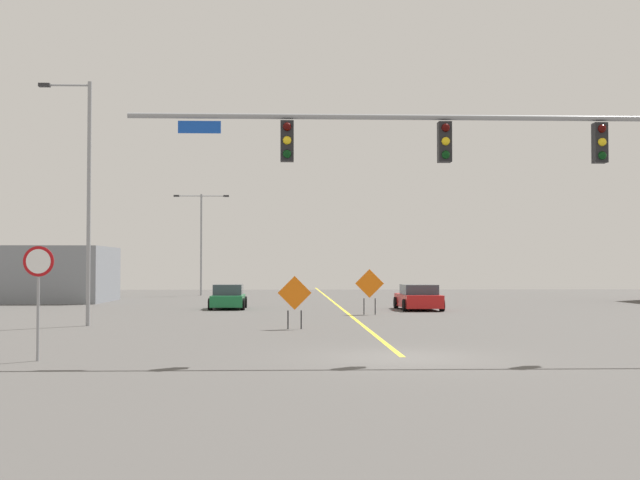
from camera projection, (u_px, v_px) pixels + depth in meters
ground at (403, 357)px, 21.77m from camera, size 126.94×126.94×0.00m
road_centre_stripe at (332, 301)px, 56.99m from camera, size 0.16×70.52×0.01m
traffic_signal_assembly at (523, 157)px, 22.04m from camera, size 16.49×0.44×6.69m
stop_sign at (38, 280)px, 20.97m from camera, size 0.76×0.07×2.85m
street_lamp_far_left at (201, 234)px, 68.27m from camera, size 4.45×0.24×8.19m
street_lamp_near_right at (85, 192)px, 33.39m from camera, size 2.08×0.24×9.67m
construction_sign_median_near at (370, 286)px, 41.06m from camera, size 1.39×0.29×2.21m
construction_sign_right_lane at (295, 296)px, 31.58m from camera, size 1.27×0.08×1.98m
car_green_near at (228, 297)px, 46.57m from camera, size 1.97×3.83×1.35m
car_red_approaching at (418, 298)px, 45.50m from camera, size 2.24×4.52×1.37m
roadside_building_west at (50, 274)px, 55.79m from camera, size 7.75×7.70×3.64m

